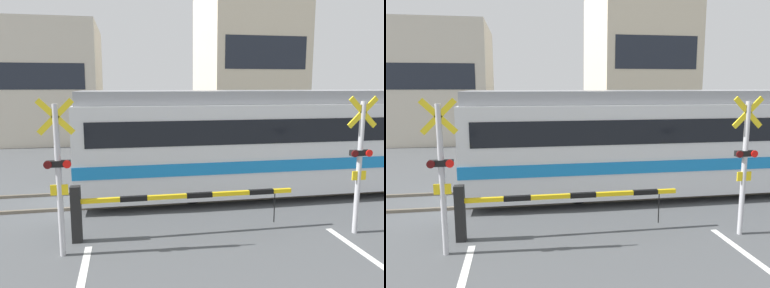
% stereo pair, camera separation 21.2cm
% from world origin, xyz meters
% --- Properties ---
extents(rail_track_near, '(50.00, 0.10, 0.08)m').
position_xyz_m(rail_track_near, '(0.00, 10.34, 0.04)').
color(rail_track_near, '#6B6051').
rests_on(rail_track_near, ground_plane).
extents(rail_track_far, '(50.00, 0.10, 0.08)m').
position_xyz_m(rail_track_far, '(0.00, 11.77, 0.04)').
color(rail_track_far, '#6B6051').
rests_on(rail_track_far, ground_plane).
extents(commuter_train, '(16.25, 2.70, 3.09)m').
position_xyz_m(commuter_train, '(4.95, 11.05, 1.66)').
color(commuter_train, silver).
rests_on(commuter_train, ground_plane).
extents(crossing_barrier_near, '(4.84, 0.20, 1.20)m').
position_xyz_m(crossing_barrier_near, '(-1.57, 8.25, 0.75)').
color(crossing_barrier_near, black).
rests_on(crossing_barrier_near, ground_plane).
extents(crossing_barrier_far, '(4.84, 0.20, 1.20)m').
position_xyz_m(crossing_barrier_far, '(1.57, 13.74, 0.75)').
color(crossing_barrier_far, black).
rests_on(crossing_barrier_far, ground_plane).
extents(crossing_signal_left, '(0.68, 0.15, 3.02)m').
position_xyz_m(crossing_signal_left, '(-3.10, 7.64, 1.66)').
color(crossing_signal_left, '#B2B2B7').
rests_on(crossing_signal_left, ground_plane).
extents(crossing_signal_right, '(0.68, 0.15, 3.02)m').
position_xyz_m(crossing_signal_right, '(3.10, 7.64, 1.66)').
color(crossing_signal_right, '#B2B2B7').
rests_on(crossing_signal_right, ground_plane).
extents(pedestrian, '(0.38, 0.24, 1.80)m').
position_xyz_m(pedestrian, '(-0.13, 17.63, 1.05)').
color(pedestrian, brown).
rests_on(pedestrian, ground_plane).
extents(building_left_of_street, '(6.62, 7.22, 6.68)m').
position_xyz_m(building_left_of_street, '(-6.56, 24.43, 3.34)').
color(building_left_of_street, beige).
rests_on(building_left_of_street, ground_plane).
extents(building_right_of_street, '(5.67, 7.22, 9.16)m').
position_xyz_m(building_right_of_street, '(6.09, 24.43, 4.58)').
color(building_right_of_street, beige).
rests_on(building_right_of_street, ground_plane).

